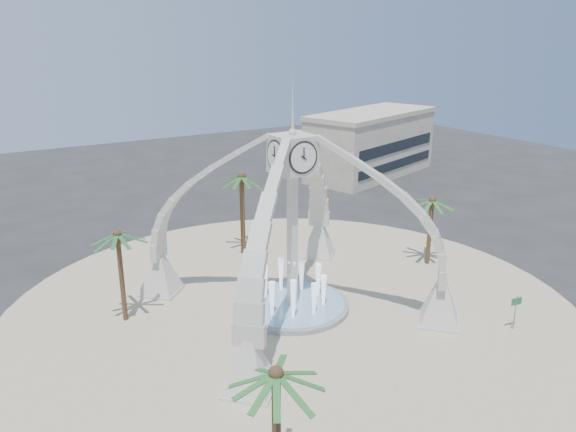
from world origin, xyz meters
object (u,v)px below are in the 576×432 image
palm_south (276,375)px  street_sign (516,306)px  palm_north (242,177)px  palm_east (432,201)px  palm_west (117,235)px  fountain (292,304)px  clock_tower (292,221)px

palm_south → street_sign: (20.07, 3.75, -3.98)m
palm_north → palm_east: bearing=-40.1°
palm_west → palm_south: bearing=-86.4°
street_sign → palm_west: bearing=155.2°
palm_west → street_sign: 26.06m
fountain → clock_tower: bearing=-90.0°
fountain → palm_east: bearing=3.5°
palm_east → palm_north: size_ratio=0.81×
palm_east → palm_north: 15.87m
palm_east → palm_west: 24.70m
palm_west → street_sign: bearing=-34.4°
palm_west → palm_north: 14.06m
palm_north → palm_south: 27.35m
clock_tower → fountain: clock_tower is taller
fountain → palm_south: palm_south is taller
palm_east → palm_south: (-23.29, -14.74, 0.21)m
palm_north → palm_west: bearing=-151.6°
fountain → street_sign: (10.68, -10.13, 1.48)m
clock_tower → fountain: (0.00, 0.00, -6.20)m
palm_west → street_sign: (21.21, -14.50, -4.34)m
street_sign → fountain: bearing=146.0°
fountain → street_sign: size_ratio=3.24×
palm_west → palm_east: bearing=-8.2°
fountain → palm_north: size_ratio=1.02×
clock_tower → street_sign: clock_tower is taller
palm_north → palm_south: palm_north is taller
palm_west → clock_tower: bearing=-22.5°
clock_tower → palm_west: size_ratio=2.61×
palm_east → palm_south: palm_south is taller
palm_east → palm_north: palm_north is taller
fountain → street_sign: fountain is taller
palm_south → street_sign: 20.80m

